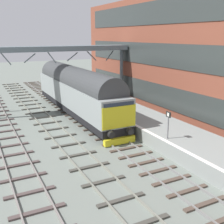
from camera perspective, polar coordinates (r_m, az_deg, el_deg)
ground_plane at (r=21.43m, az=-0.34°, el=-5.32°), size 140.00×140.00×0.00m
track_main at (r=21.41m, az=-0.34°, el=-5.18°), size 2.50×60.00×0.15m
track_adjacent_west at (r=20.24m, az=-8.84°, el=-6.61°), size 2.50×60.00×0.15m
track_adjacent_far_west at (r=19.52m, az=-19.36°, el=-8.18°), size 2.50×60.00×0.15m
station_platform at (r=23.02m, az=7.69°, el=-2.67°), size 4.00×44.00×1.01m
station_building at (r=25.66m, az=18.15°, el=10.31°), size 4.37×39.13×11.29m
diesel_locomotive at (r=27.33m, az=-7.34°, el=4.49°), size 2.74×17.95×4.68m
platform_number_sign at (r=18.47m, az=11.40°, el=-1.77°), size 0.10×0.44×1.82m
waiting_passenger at (r=28.30m, az=-0.12°, el=3.97°), size 0.42×0.49×1.64m
overhead_footbridge at (r=29.04m, az=-12.24°, el=11.93°), size 16.35×2.00×6.55m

